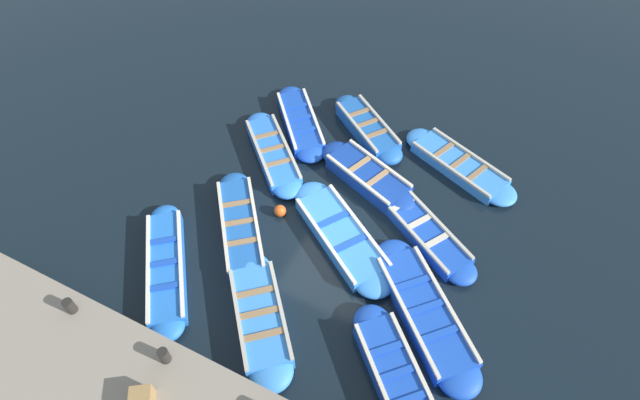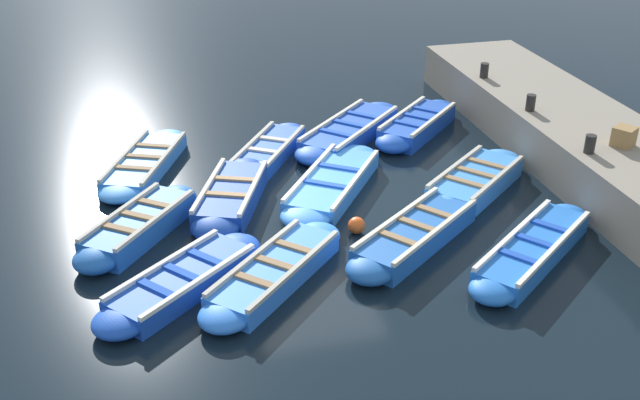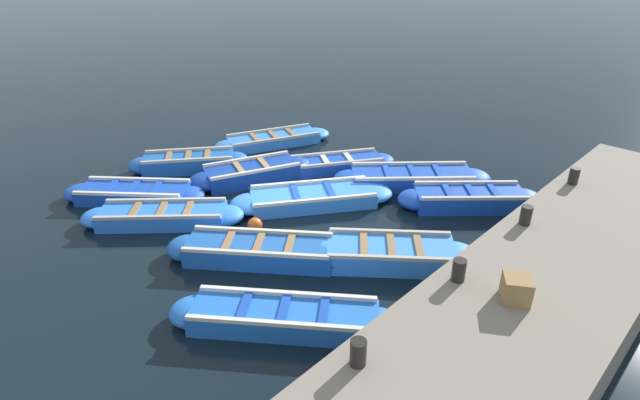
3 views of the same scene
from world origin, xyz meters
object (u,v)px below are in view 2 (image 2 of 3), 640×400
at_px(boat_inner_gap, 182,281).
at_px(bollard_mid_south, 590,144).
at_px(boat_tucked, 263,157).
at_px(boat_centre, 275,272).
at_px(wooden_crate, 624,137).
at_px(bollard_mid_north, 531,103).
at_px(boat_mid_row, 231,196).
at_px(boat_near_quay, 416,234).
at_px(boat_outer_left, 333,183).
at_px(boat_drifting, 475,182).
at_px(boat_alongside, 417,125).
at_px(bollard_north, 484,70).
at_px(boat_broadside, 350,131).
at_px(boat_stern_in, 139,226).
at_px(boat_bow_out, 145,163).
at_px(boat_far_corner, 533,250).
at_px(buoy_orange_near, 357,225).

bearing_deg(boat_inner_gap, bollard_mid_south, -170.94).
bearing_deg(boat_tucked, boat_centre, 82.29).
height_order(bollard_mid_south, wooden_crate, wooden_crate).
relative_size(boat_inner_gap, boat_centre, 1.01).
relative_size(boat_centre, bollard_mid_north, 8.73).
bearing_deg(bollard_mid_south, boat_mid_row, -11.96).
height_order(boat_near_quay, boat_outer_left, boat_near_quay).
height_order(boat_drifting, bollard_mid_north, bollard_mid_north).
bearing_deg(boat_drifting, boat_inner_gap, 19.61).
distance_m(boat_alongside, bollard_north, 2.20).
xyz_separation_m(boat_outer_left, bollard_mid_north, (-4.56, -0.74, 1.02)).
bearing_deg(boat_broadside, boat_outer_left, 66.75).
relative_size(boat_stern_in, boat_centre, 0.97).
height_order(boat_drifting, boat_near_quay, boat_drifting).
relative_size(boat_outer_left, bollard_north, 10.53).
bearing_deg(bollard_mid_south, boat_centre, 11.96).
bearing_deg(boat_near_quay, boat_broadside, -92.22).
bearing_deg(boat_tucked, bollard_mid_south, 151.06).
relative_size(bollard_mid_south, wooden_crate, 0.93).
relative_size(boat_mid_row, boat_near_quay, 0.99).
relative_size(boat_inner_gap, wooden_crate, 8.22).
bearing_deg(boat_bow_out, boat_broadside, -173.25).
bearing_deg(wooden_crate, boat_mid_row, -9.64).
xyz_separation_m(boat_stern_in, boat_outer_left, (-3.77, -0.89, -0.04)).
relative_size(boat_inner_gap, bollard_north, 8.82).
height_order(boat_outer_left, bollard_north, bollard_north).
distance_m(boat_outer_left, boat_centre, 3.35).
height_order(boat_bow_out, bollard_mid_north, bollard_mid_north).
relative_size(boat_alongside, boat_near_quay, 0.87).
bearing_deg(boat_centre, boat_broadside, -117.49).
bearing_deg(boat_broadside, boat_far_corner, 105.10).
xyz_separation_m(boat_stern_in, boat_drifting, (-6.51, -0.22, -0.01)).
height_order(boat_drifting, buoy_orange_near, boat_drifting).
height_order(boat_far_corner, wooden_crate, wooden_crate).
relative_size(boat_mid_row, buoy_orange_near, 10.68).
distance_m(boat_near_quay, wooden_crate, 4.70).
distance_m(boat_bow_out, boat_drifting, 6.81).
height_order(boat_broadside, boat_centre, boat_broadside).
height_order(boat_drifting, boat_inner_gap, boat_drifting).
xyz_separation_m(boat_near_quay, boat_centre, (2.59, 0.55, -0.02)).
height_order(boat_mid_row, boat_inner_gap, boat_mid_row).
bearing_deg(boat_stern_in, bollard_mid_north, -168.94).
bearing_deg(boat_alongside, boat_near_quay, 69.09).
distance_m(bollard_mid_north, wooden_crate, 2.30).
bearing_deg(boat_stern_in, boat_far_corner, 159.52).
height_order(boat_alongside, boat_centre, boat_alongside).
bearing_deg(bollard_mid_south, buoy_orange_near, 2.11).
distance_m(boat_inner_gap, boat_centre, 1.46).
distance_m(boat_tucked, bollard_mid_south, 6.56).
height_order(boat_near_quay, wooden_crate, wooden_crate).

